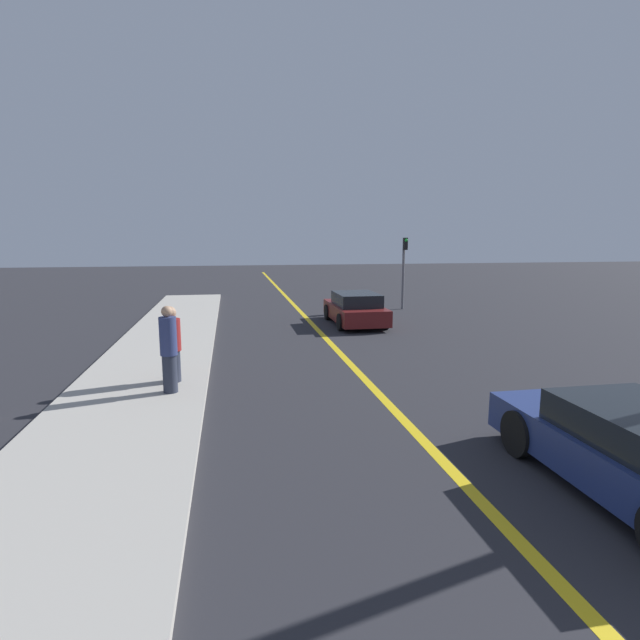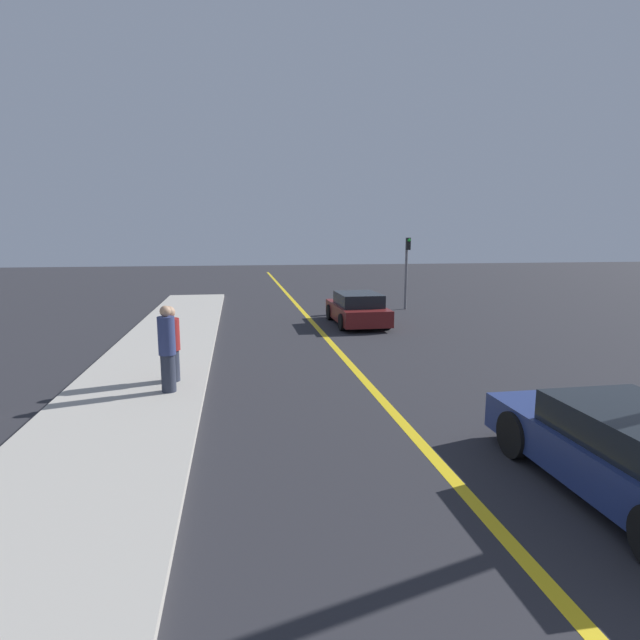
# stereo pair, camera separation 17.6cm
# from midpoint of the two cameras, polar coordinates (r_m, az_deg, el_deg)

# --- Properties ---
(road_center_line) EXTENTS (0.20, 60.00, 0.01)m
(road_center_line) POSITION_cam_midpoint_polar(r_m,az_deg,el_deg) (18.23, -0.63, -1.03)
(road_center_line) COLOR gold
(road_center_line) RESTS_ON ground_plane
(sidewalk_left) EXTENTS (2.95, 28.87, 0.12)m
(sidewalk_left) POSITION_cam_midpoint_polar(r_m,az_deg,el_deg) (14.64, -18.36, -3.92)
(sidewalk_left) COLOR #ADA89E
(sidewalk_left) RESTS_ON ground_plane
(car_ahead_center) EXTENTS (1.86, 3.93, 1.23)m
(car_ahead_center) POSITION_cam_midpoint_polar(r_m,az_deg,el_deg) (19.15, 3.80, 1.26)
(car_ahead_center) COLOR maroon
(car_ahead_center) RESTS_ON ground_plane
(pedestrian_near_curb) EXTENTS (0.35, 0.35, 1.82)m
(pedestrian_near_curb) POSITION_cam_midpoint_polar(r_m,az_deg,el_deg) (10.80, -17.35, -3.22)
(pedestrian_near_curb) COLOR #282D3D
(pedestrian_near_curb) RESTS_ON sidewalk_left
(pedestrian_mid_group) EXTENTS (0.43, 0.43, 1.71)m
(pedestrian_mid_group) POSITION_cam_midpoint_polar(r_m,az_deg,el_deg) (11.60, -17.06, -2.73)
(pedestrian_mid_group) COLOR #282D3D
(pedestrian_mid_group) RESTS_ON sidewalk_left
(traffic_light) EXTENTS (0.18, 0.40, 3.29)m
(traffic_light) POSITION_cam_midpoint_polar(r_m,az_deg,el_deg) (23.35, 9.35, 6.26)
(traffic_light) COLOR slate
(traffic_light) RESTS_ON ground_plane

